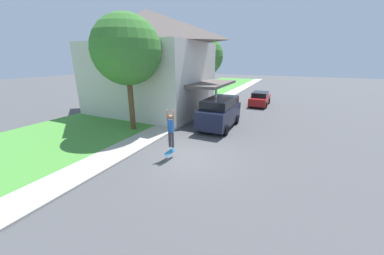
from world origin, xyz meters
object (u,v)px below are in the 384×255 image
(skateboard, at_px, (170,152))
(lawn_tree_far, at_px, (203,56))
(car_down_street, at_px, (260,99))
(skateboarder, at_px, (171,128))
(suv_parked, at_px, (220,112))
(lawn_tree_near, at_px, (127,50))

(skateboard, bearing_deg, lawn_tree_far, 106.33)
(car_down_street, relative_size, skateboarder, 2.27)
(lawn_tree_far, relative_size, suv_parked, 1.55)
(lawn_tree_far, height_order, skateboard, lawn_tree_far)
(lawn_tree_far, xyz_separation_m, skateboarder, (4.13, -13.98, -3.51))
(car_down_street, height_order, skateboard, car_down_street)
(suv_parked, bearing_deg, skateboard, -95.31)
(suv_parked, height_order, car_down_street, suv_parked)
(lawn_tree_far, distance_m, car_down_street, 7.66)
(lawn_tree_near, distance_m, car_down_street, 14.98)
(lawn_tree_far, relative_size, skateboarder, 3.73)
(lawn_tree_far, distance_m, skateboarder, 15.00)
(suv_parked, height_order, skateboarder, skateboarder)
(lawn_tree_near, relative_size, skateboard, 9.17)
(lawn_tree_near, height_order, car_down_street, lawn_tree_near)
(skateboarder, bearing_deg, skateboard, -80.63)
(suv_parked, relative_size, skateboarder, 2.41)
(lawn_tree_near, distance_m, skateboard, 7.45)
(lawn_tree_near, distance_m, suv_parked, 7.45)
(suv_parked, bearing_deg, car_down_street, 81.27)
(lawn_tree_far, distance_m, suv_parked, 10.22)
(car_down_street, height_order, skateboarder, skateboarder)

